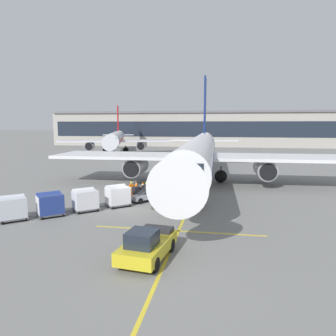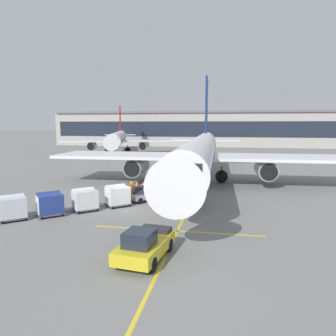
{
  "view_description": "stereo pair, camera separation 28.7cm",
  "coord_description": "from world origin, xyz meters",
  "px_view_note": "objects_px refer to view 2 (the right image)",
  "views": [
    {
      "loc": [
        7.83,
        -26.31,
        7.39
      ],
      "look_at": [
        2.54,
        3.49,
        3.19
      ],
      "focal_mm": 34.16,
      "sensor_mm": 36.0,
      "label": 1
    },
    {
      "loc": [
        8.11,
        -26.26,
        7.39
      ],
      "look_at": [
        2.54,
        3.49,
        3.19
      ],
      "focal_mm": 34.16,
      "sensor_mm": 36.0,
      "label": 2
    }
  ],
  "objects_px": {
    "parked_airplane": "(200,153)",
    "baggage_cart_lead": "(117,195)",
    "belt_loader": "(148,191)",
    "ground_crew_by_loader": "(132,189)",
    "safety_cone_engine_keepout": "(156,181)",
    "ground_crew_wingwalker": "(152,198)",
    "distant_airplane": "(117,139)",
    "baggage_cart_second": "(85,199)",
    "pushback_tug": "(145,245)",
    "safety_cone_wingtip": "(137,184)",
    "safety_cone_nose_mark": "(143,185)",
    "ground_crew_by_carts": "(129,195)",
    "ground_crew_marshaller": "(147,189)",
    "baggage_cart_third": "(50,204)",
    "baggage_cart_fourth": "(12,207)"
  },
  "relations": [
    {
      "from": "pushback_tug",
      "to": "ground_crew_marshaller",
      "type": "distance_m",
      "value": 14.05
    },
    {
      "from": "ground_crew_by_loader",
      "to": "safety_cone_engine_keepout",
      "type": "relative_size",
      "value": 2.61
    },
    {
      "from": "parked_airplane",
      "to": "ground_crew_marshaller",
      "type": "bearing_deg",
      "value": -114.7
    },
    {
      "from": "baggage_cart_second",
      "to": "ground_crew_wingwalker",
      "type": "distance_m",
      "value": 5.75
    },
    {
      "from": "baggage_cart_fourth",
      "to": "ground_crew_wingwalker",
      "type": "xyz_separation_m",
      "value": [
        9.91,
        4.94,
        -0.0
      ]
    },
    {
      "from": "belt_loader",
      "to": "ground_crew_by_carts",
      "type": "relative_size",
      "value": 2.75
    },
    {
      "from": "belt_loader",
      "to": "ground_crew_marshaller",
      "type": "bearing_deg",
      "value": 130.83
    },
    {
      "from": "ground_crew_by_carts",
      "to": "safety_cone_engine_keepout",
      "type": "xyz_separation_m",
      "value": [
        -0.04,
        11.29,
        -0.67
      ]
    },
    {
      "from": "baggage_cart_fourth",
      "to": "ground_crew_by_loader",
      "type": "bearing_deg",
      "value": 51.07
    },
    {
      "from": "baggage_cart_second",
      "to": "pushback_tug",
      "type": "relative_size",
      "value": 0.55
    },
    {
      "from": "parked_airplane",
      "to": "baggage_cart_fourth",
      "type": "distance_m",
      "value": 22.28
    },
    {
      "from": "parked_airplane",
      "to": "ground_crew_by_carts",
      "type": "relative_size",
      "value": 26.27
    },
    {
      "from": "baggage_cart_third",
      "to": "ground_crew_wingwalker",
      "type": "relative_size",
      "value": 1.47
    },
    {
      "from": "ground_crew_marshaller",
      "to": "ground_crew_wingwalker",
      "type": "bearing_deg",
      "value": -68.19
    },
    {
      "from": "belt_loader",
      "to": "safety_cone_engine_keepout",
      "type": "xyz_separation_m",
      "value": [
        -1.24,
        8.97,
        -0.54
      ]
    },
    {
      "from": "safety_cone_engine_keepout",
      "to": "parked_airplane",
      "type": "bearing_deg",
      "value": 8.58
    },
    {
      "from": "baggage_cart_third",
      "to": "safety_cone_engine_keepout",
      "type": "height_order",
      "value": "baggage_cart_third"
    },
    {
      "from": "baggage_cart_lead",
      "to": "safety_cone_engine_keepout",
      "type": "relative_size",
      "value": 3.84
    },
    {
      "from": "parked_airplane",
      "to": "distant_airplane",
      "type": "bearing_deg",
      "value": 122.58
    },
    {
      "from": "parked_airplane",
      "to": "belt_loader",
      "type": "bearing_deg",
      "value": -112.75
    },
    {
      "from": "baggage_cart_second",
      "to": "pushback_tug",
      "type": "bearing_deg",
      "value": -48.91
    },
    {
      "from": "ground_crew_marshaller",
      "to": "baggage_cart_fourth",
      "type": "bearing_deg",
      "value": -134.83
    },
    {
      "from": "baggage_cart_fourth",
      "to": "parked_airplane",
      "type": "bearing_deg",
      "value": 54.52
    },
    {
      "from": "pushback_tug",
      "to": "baggage_cart_second",
      "type": "bearing_deg",
      "value": 131.09
    },
    {
      "from": "ground_crew_wingwalker",
      "to": "distant_airplane",
      "type": "distance_m",
      "value": 55.0
    },
    {
      "from": "parked_airplane",
      "to": "baggage_cart_lead",
      "type": "height_order",
      "value": "parked_airplane"
    },
    {
      "from": "baggage_cart_fourth",
      "to": "safety_cone_nose_mark",
      "type": "relative_size",
      "value": 3.25
    },
    {
      "from": "baggage_cart_fourth",
      "to": "safety_cone_wingtip",
      "type": "distance_m",
      "value": 15.78
    },
    {
      "from": "ground_crew_by_loader",
      "to": "safety_cone_wingtip",
      "type": "bearing_deg",
      "value": 101.36
    },
    {
      "from": "baggage_cart_third",
      "to": "safety_cone_nose_mark",
      "type": "xyz_separation_m",
      "value": [
        4.55,
        12.1,
        -0.61
      ]
    },
    {
      "from": "baggage_cart_third",
      "to": "pushback_tug",
      "type": "distance_m",
      "value": 11.75
    },
    {
      "from": "ground_crew_wingwalker",
      "to": "safety_cone_wingtip",
      "type": "relative_size",
      "value": 2.9
    },
    {
      "from": "belt_loader",
      "to": "baggage_cart_second",
      "type": "bearing_deg",
      "value": -133.06
    },
    {
      "from": "parked_airplane",
      "to": "baggage_cart_fourth",
      "type": "height_order",
      "value": "parked_airplane"
    },
    {
      "from": "baggage_cart_second",
      "to": "baggage_cart_fourth",
      "type": "xyz_separation_m",
      "value": [
        -4.33,
        -3.52,
        0.0
      ]
    },
    {
      "from": "belt_loader",
      "to": "ground_crew_by_loader",
      "type": "relative_size",
      "value": 2.75
    },
    {
      "from": "baggage_cart_third",
      "to": "ground_crew_marshaller",
      "type": "height_order",
      "value": "baggage_cart_third"
    },
    {
      "from": "ground_crew_by_carts",
      "to": "ground_crew_wingwalker",
      "type": "xyz_separation_m",
      "value": [
        2.38,
        -0.97,
        0.0
      ]
    },
    {
      "from": "pushback_tug",
      "to": "safety_cone_wingtip",
      "type": "xyz_separation_m",
      "value": [
        -6.17,
        19.81,
        -0.54
      ]
    },
    {
      "from": "baggage_cart_fourth",
      "to": "ground_crew_by_carts",
      "type": "height_order",
      "value": "baggage_cart_fourth"
    },
    {
      "from": "baggage_cart_fourth",
      "to": "pushback_tug",
      "type": "bearing_deg",
      "value": -23.32
    },
    {
      "from": "safety_cone_engine_keepout",
      "to": "safety_cone_nose_mark",
      "type": "height_order",
      "value": "safety_cone_nose_mark"
    },
    {
      "from": "safety_cone_engine_keepout",
      "to": "baggage_cart_lead",
      "type": "bearing_deg",
      "value": -94.63
    },
    {
      "from": "belt_loader",
      "to": "baggage_cart_second",
      "type": "height_order",
      "value": "belt_loader"
    },
    {
      "from": "ground_crew_by_carts",
      "to": "ground_crew_wingwalker",
      "type": "bearing_deg",
      "value": -22.17
    },
    {
      "from": "safety_cone_wingtip",
      "to": "safety_cone_nose_mark",
      "type": "relative_size",
      "value": 0.76
    },
    {
      "from": "baggage_cart_third",
      "to": "pushback_tug",
      "type": "relative_size",
      "value": 0.55
    },
    {
      "from": "ground_crew_marshaller",
      "to": "safety_cone_nose_mark",
      "type": "relative_size",
      "value": 2.2
    },
    {
      "from": "baggage_cart_fourth",
      "to": "safety_cone_wingtip",
      "type": "bearing_deg",
      "value": 68.84
    },
    {
      "from": "ground_crew_by_carts",
      "to": "ground_crew_marshaller",
      "type": "relative_size",
      "value": 1.0
    }
  ]
}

